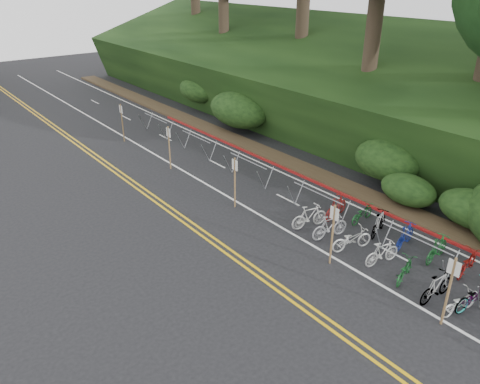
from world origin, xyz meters
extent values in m
plane|color=black|center=(0.00, 0.00, 0.00)|extent=(120.00, 120.00, 0.00)
cube|color=gold|center=(-2.15, 10.00, 0.00)|extent=(0.12, 80.00, 0.01)
cube|color=gold|center=(-1.85, 10.00, 0.00)|extent=(0.12, 80.00, 0.01)
cube|color=silver|center=(1.00, 10.00, 0.00)|extent=(0.12, 80.00, 0.01)
cube|color=silver|center=(5.20, 10.00, 0.00)|extent=(0.12, 80.00, 0.01)
cube|color=silver|center=(3.10, 4.00, 0.00)|extent=(0.10, 1.60, 0.01)
cube|color=silver|center=(3.10, 10.00, 0.00)|extent=(0.10, 1.60, 0.01)
cube|color=silver|center=(3.10, 16.00, 0.00)|extent=(0.10, 1.60, 0.01)
cube|color=silver|center=(3.10, 22.00, 0.00)|extent=(0.10, 1.60, 0.01)
cube|color=silver|center=(3.10, 28.00, 0.00)|extent=(0.10, 1.60, 0.01)
cube|color=silver|center=(3.10, 34.00, 0.00)|extent=(0.10, 1.60, 0.01)
cube|color=maroon|center=(5.70, 12.00, 0.05)|extent=(0.25, 28.00, 0.10)
cube|color=black|center=(13.50, 22.00, 2.80)|extent=(12.32, 44.00, 9.11)
cube|color=#382819|center=(6.40, 22.00, 0.08)|extent=(1.40, 44.00, 0.16)
ellipsoid|color=#284C19|center=(7.20, 3.00, 1.04)|extent=(2.00, 2.80, 1.60)
ellipsoid|color=#284C19|center=(8.00, 8.00, 1.55)|extent=(2.60, 3.64, 2.08)
ellipsoid|color=#284C19|center=(9.20, 14.00, 1.99)|extent=(2.20, 3.08, 1.76)
ellipsoid|color=#284C19|center=(7.80, 20.00, 1.56)|extent=(3.00, 4.20, 2.40)
ellipsoid|color=#284C19|center=(8.50, 26.00, 1.73)|extent=(2.40, 3.36, 1.92)
ellipsoid|color=#284C19|center=(9.80, 30.00, 2.41)|extent=(2.80, 3.92, 2.24)
ellipsoid|color=#284C19|center=(7.00, 6.00, 0.90)|extent=(1.80, 2.52, 1.44)
ellipsoid|color=#284C19|center=(10.00, 18.00, 2.60)|extent=(3.20, 4.48, 2.56)
cylinder|color=#2D2319|center=(11.00, 12.00, 5.98)|extent=(0.87, 0.87, 6.96)
cylinder|color=#2D2319|center=(13.50, 20.00, 7.14)|extent=(0.92, 0.92, 7.89)
cylinder|color=#2D2319|center=(12.50, 28.00, 6.05)|extent=(0.85, 0.85, 6.50)
cylinder|color=#2D2319|center=(15.00, 36.00, 7.21)|extent=(0.90, 0.90, 7.42)
cylinder|color=gray|center=(2.25, 0.11, 0.57)|extent=(0.58, 0.04, 1.13)
cylinder|color=gray|center=(3.00, 3.00, 1.15)|extent=(0.05, 3.00, 0.05)
cylinder|color=gray|center=(2.72, 1.60, 0.57)|extent=(0.58, 0.04, 1.13)
cylinder|color=gray|center=(3.28, 1.60, 0.57)|extent=(0.58, 0.04, 1.13)
cylinder|color=gray|center=(2.72, 4.40, 0.57)|extent=(0.58, 0.04, 1.13)
cylinder|color=gray|center=(3.28, 4.40, 0.57)|extent=(0.58, 0.04, 1.13)
cylinder|color=gray|center=(3.00, 8.00, 1.15)|extent=(0.05, 3.00, 0.05)
cylinder|color=gray|center=(2.72, 6.60, 0.57)|extent=(0.58, 0.04, 1.13)
cylinder|color=gray|center=(3.28, 6.60, 0.57)|extent=(0.58, 0.04, 1.13)
cylinder|color=gray|center=(2.72, 9.40, 0.57)|extent=(0.58, 0.04, 1.13)
cylinder|color=gray|center=(3.28, 9.40, 0.57)|extent=(0.58, 0.04, 1.13)
cylinder|color=gray|center=(3.00, 13.00, 1.15)|extent=(0.05, 3.00, 0.05)
cylinder|color=gray|center=(2.72, 11.60, 0.57)|extent=(0.58, 0.04, 1.13)
cylinder|color=gray|center=(3.28, 11.60, 0.57)|extent=(0.58, 0.04, 1.13)
cylinder|color=gray|center=(2.72, 14.40, 0.57)|extent=(0.58, 0.04, 1.13)
cylinder|color=gray|center=(3.28, 14.40, 0.57)|extent=(0.58, 0.04, 1.13)
cylinder|color=gray|center=(3.00, 18.00, 1.15)|extent=(0.05, 3.00, 0.05)
cylinder|color=gray|center=(2.72, 16.60, 0.57)|extent=(0.58, 0.04, 1.13)
cylinder|color=gray|center=(3.28, 16.60, 0.57)|extent=(0.58, 0.04, 1.13)
cylinder|color=gray|center=(2.72, 19.40, 0.57)|extent=(0.58, 0.04, 1.13)
cylinder|color=gray|center=(3.28, 19.40, 0.57)|extent=(0.58, 0.04, 1.13)
cylinder|color=gray|center=(3.00, 23.00, 1.15)|extent=(0.05, 3.00, 0.05)
cylinder|color=gray|center=(2.72, 21.60, 0.57)|extent=(0.58, 0.04, 1.13)
cylinder|color=gray|center=(3.28, 21.60, 0.57)|extent=(0.58, 0.04, 1.13)
cylinder|color=gray|center=(2.72, 24.40, 0.57)|extent=(0.58, 0.04, 1.13)
cylinder|color=gray|center=(3.28, 24.40, 0.57)|extent=(0.58, 0.04, 1.13)
cylinder|color=brown|center=(0.82, 0.48, 1.24)|extent=(0.08, 0.08, 2.48)
cube|color=silver|center=(0.82, 0.48, 2.13)|extent=(0.02, 0.40, 0.50)
cylinder|color=brown|center=(0.60, 5.00, 1.25)|extent=(0.08, 0.08, 2.50)
cube|color=silver|center=(0.60, 5.00, 2.15)|extent=(0.02, 0.40, 0.50)
cylinder|color=brown|center=(0.60, 11.00, 1.25)|extent=(0.08, 0.08, 2.50)
cube|color=silver|center=(0.60, 11.00, 2.15)|extent=(0.02, 0.40, 0.50)
cylinder|color=brown|center=(0.60, 17.00, 1.25)|extent=(0.08, 0.08, 2.50)
cube|color=silver|center=(0.60, 17.00, 2.15)|extent=(0.02, 0.40, 0.50)
cylinder|color=brown|center=(0.60, 23.00, 1.25)|extent=(0.08, 0.08, 2.50)
cube|color=silver|center=(0.60, 23.00, 2.15)|extent=(0.02, 0.40, 0.50)
imported|color=beige|center=(1.75, 0.45, 0.41)|extent=(0.80, 1.64, 0.83)
imported|color=slate|center=(2.38, 0.28, 0.49)|extent=(0.96, 1.94, 0.98)
imported|color=slate|center=(1.77, 1.30, 0.53)|extent=(0.58, 1.77, 1.05)
imported|color=maroon|center=(4.07, 1.46, 0.45)|extent=(0.83, 1.76, 0.89)
imported|color=#144C1E|center=(1.91, 2.64, 0.42)|extent=(0.98, 1.67, 0.83)
imported|color=#144C1E|center=(4.00, 2.63, 0.52)|extent=(0.67, 1.76, 1.03)
imported|color=beige|center=(2.12, 3.77, 0.49)|extent=(0.74, 1.69, 0.98)
imported|color=navy|center=(3.87, 3.96, 0.51)|extent=(0.80, 1.76, 1.02)
imported|color=beige|center=(2.02, 5.16, 0.47)|extent=(1.09, 1.91, 0.95)
imported|color=slate|center=(3.88, 5.25, 0.52)|extent=(1.02, 1.81, 1.05)
imported|color=#9E9EA3|center=(2.01, 6.31, 0.53)|extent=(0.81, 1.83, 1.06)
imported|color=#144C1E|center=(4.20, 6.39, 0.42)|extent=(0.73, 1.63, 0.83)
imported|color=beige|center=(1.97, 7.46, 0.53)|extent=(0.86, 1.84, 1.07)
imported|color=maroon|center=(3.59, 7.37, 0.52)|extent=(0.79, 1.78, 1.04)
camera|label=1|loc=(-11.40, -4.76, 10.18)|focal=35.00mm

